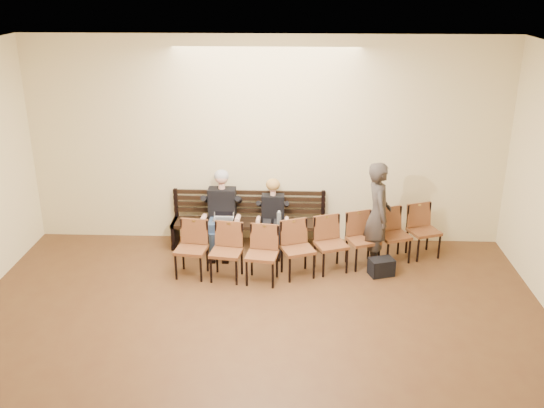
{
  "coord_description": "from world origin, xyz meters",
  "views": [
    {
      "loc": [
        0.51,
        -4.78,
        4.39
      ],
      "look_at": [
        0.13,
        4.05,
        1.01
      ],
      "focal_mm": 40.0,
      "sensor_mm": 36.0,
      "label": 1
    }
  ],
  "objects_px": {
    "water_bottle": "(279,224)",
    "passerby": "(378,207)",
    "chair_row_back": "(226,253)",
    "seated_woman": "(273,220)",
    "laptop": "(223,221)",
    "seated_man": "(222,211)",
    "bag": "(381,267)",
    "bench": "(249,234)",
    "chair_row_front": "(363,240)"
  },
  "relations": [
    {
      "from": "seated_man",
      "to": "bag",
      "type": "xyz_separation_m",
      "value": [
        2.57,
        -0.85,
        -0.54
      ]
    },
    {
      "from": "laptop",
      "to": "bag",
      "type": "xyz_separation_m",
      "value": [
        2.53,
        -0.7,
        -0.43
      ]
    },
    {
      "from": "bench",
      "to": "water_bottle",
      "type": "xyz_separation_m",
      "value": [
        0.53,
        -0.35,
        0.34
      ]
    },
    {
      "from": "chair_row_back",
      "to": "laptop",
      "type": "bearing_deg",
      "value": 107.36
    },
    {
      "from": "seated_woman",
      "to": "water_bottle",
      "type": "distance_m",
      "value": 0.26
    },
    {
      "from": "seated_man",
      "to": "seated_woman",
      "type": "distance_m",
      "value": 0.86
    },
    {
      "from": "bench",
      "to": "chair_row_back",
      "type": "distance_m",
      "value": 1.23
    },
    {
      "from": "seated_man",
      "to": "chair_row_front",
      "type": "relative_size",
      "value": 0.51
    },
    {
      "from": "seated_woman",
      "to": "passerby",
      "type": "bearing_deg",
      "value": -16.07
    },
    {
      "from": "bench",
      "to": "seated_man",
      "type": "distance_m",
      "value": 0.64
    },
    {
      "from": "bag",
      "to": "passerby",
      "type": "height_order",
      "value": "passerby"
    },
    {
      "from": "water_bottle",
      "to": "chair_row_back",
      "type": "height_order",
      "value": "chair_row_back"
    },
    {
      "from": "bag",
      "to": "chair_row_front",
      "type": "xyz_separation_m",
      "value": [
        -0.26,
        0.32,
        0.3
      ]
    },
    {
      "from": "laptop",
      "to": "chair_row_back",
      "type": "distance_m",
      "value": 0.93
    },
    {
      "from": "bench",
      "to": "chair_row_back",
      "type": "xyz_separation_m",
      "value": [
        -0.24,
        -1.19,
        0.21
      ]
    },
    {
      "from": "laptop",
      "to": "chair_row_front",
      "type": "distance_m",
      "value": 2.3
    },
    {
      "from": "bench",
      "to": "laptop",
      "type": "height_order",
      "value": "laptop"
    },
    {
      "from": "seated_woman",
      "to": "water_bottle",
      "type": "bearing_deg",
      "value": -64.12
    },
    {
      "from": "water_bottle",
      "to": "bag",
      "type": "xyz_separation_m",
      "value": [
        1.61,
        -0.63,
        -0.43
      ]
    },
    {
      "from": "seated_man",
      "to": "seated_woman",
      "type": "relative_size",
      "value": 1.25
    },
    {
      "from": "water_bottle",
      "to": "seated_woman",
      "type": "bearing_deg",
      "value": 115.88
    },
    {
      "from": "seated_woman",
      "to": "chair_row_front",
      "type": "xyz_separation_m",
      "value": [
        1.45,
        -0.53,
        -0.11
      ]
    },
    {
      "from": "water_bottle",
      "to": "passerby",
      "type": "bearing_deg",
      "value": -9.17
    },
    {
      "from": "seated_woman",
      "to": "bag",
      "type": "xyz_separation_m",
      "value": [
        1.72,
        -0.85,
        -0.41
      ]
    },
    {
      "from": "bag",
      "to": "bench",
      "type": "bearing_deg",
      "value": 155.47
    },
    {
      "from": "bag",
      "to": "water_bottle",
      "type": "bearing_deg",
      "value": 158.74
    },
    {
      "from": "seated_man",
      "to": "bag",
      "type": "distance_m",
      "value": 2.76
    },
    {
      "from": "passerby",
      "to": "chair_row_front",
      "type": "height_order",
      "value": "passerby"
    },
    {
      "from": "passerby",
      "to": "chair_row_back",
      "type": "bearing_deg",
      "value": 100.89
    },
    {
      "from": "seated_woman",
      "to": "laptop",
      "type": "height_order",
      "value": "seated_woman"
    },
    {
      "from": "bag",
      "to": "seated_woman",
      "type": "bearing_deg",
      "value": 153.57
    },
    {
      "from": "water_bottle",
      "to": "passerby",
      "type": "xyz_separation_m",
      "value": [
        1.56,
        -0.25,
        0.42
      ]
    },
    {
      "from": "passerby",
      "to": "bench",
      "type": "bearing_deg",
      "value": 70.65
    },
    {
      "from": "seated_woman",
      "to": "chair_row_front",
      "type": "bearing_deg",
      "value": -20.03
    },
    {
      "from": "water_bottle",
      "to": "bag",
      "type": "bearing_deg",
      "value": -21.26
    },
    {
      "from": "chair_row_back",
      "to": "seated_woman",
      "type": "bearing_deg",
      "value": 66.39
    },
    {
      "from": "chair_row_back",
      "to": "chair_row_front",
      "type": "bearing_deg",
      "value": 22.39
    },
    {
      "from": "bench",
      "to": "water_bottle",
      "type": "distance_m",
      "value": 0.72
    },
    {
      "from": "chair_row_front",
      "to": "seated_man",
      "type": "bearing_deg",
      "value": 146.13
    },
    {
      "from": "bench",
      "to": "bag",
      "type": "height_order",
      "value": "bench"
    },
    {
      "from": "chair_row_back",
      "to": "seated_man",
      "type": "bearing_deg",
      "value": 108.19
    },
    {
      "from": "laptop",
      "to": "passerby",
      "type": "bearing_deg",
      "value": -10.05
    },
    {
      "from": "seated_woman",
      "to": "water_bottle",
      "type": "relative_size",
      "value": 4.69
    },
    {
      "from": "bench",
      "to": "seated_man",
      "type": "height_order",
      "value": "seated_man"
    },
    {
      "from": "bench",
      "to": "bag",
      "type": "bearing_deg",
      "value": -24.53
    },
    {
      "from": "passerby",
      "to": "chair_row_back",
      "type": "distance_m",
      "value": 2.46
    },
    {
      "from": "chair_row_back",
      "to": "water_bottle",
      "type": "bearing_deg",
      "value": 55.53
    },
    {
      "from": "seated_man",
      "to": "bench",
      "type": "bearing_deg",
      "value": 15.48
    },
    {
      "from": "bag",
      "to": "chair_row_back",
      "type": "height_order",
      "value": "chair_row_back"
    },
    {
      "from": "water_bottle",
      "to": "bag",
      "type": "height_order",
      "value": "water_bottle"
    }
  ]
}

